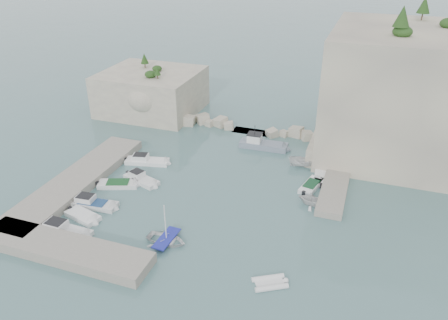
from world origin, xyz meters
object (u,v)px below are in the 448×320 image
(motorboat_e, at_px, (83,218))
(tender_east_c, at_px, (322,178))
(inflatable_dinghy, at_px, (270,284))
(tender_east_b, at_px, (311,188))
(motorboat_a, at_px, (147,163))
(motorboat_d, at_px, (93,206))
(rowboat, at_px, (167,242))
(work_boat, at_px, (263,148))
(motorboat_b, at_px, (142,182))
(tender_east_a, at_px, (312,205))
(motorboat_f, at_px, (65,233))
(motorboat_c, at_px, (118,186))
(tender_east_d, at_px, (304,166))

(motorboat_e, relative_size, tender_east_c, 0.80)
(inflatable_dinghy, xyz_separation_m, tender_east_b, (0.73, 17.95, 0.00))
(motorboat_a, bearing_deg, tender_east_c, -2.81)
(motorboat_d, xyz_separation_m, rowboat, (10.91, -3.15, 0.00))
(motorboat_a, relative_size, inflatable_dinghy, 1.94)
(motorboat_d, distance_m, work_boat, 25.87)
(motorboat_b, distance_m, rowboat, 12.95)
(tender_east_b, relative_size, work_boat, 0.64)
(tender_east_a, bearing_deg, tender_east_b, 18.91)
(inflatable_dinghy, xyz_separation_m, tender_east_c, (1.62, 20.91, 0.00))
(motorboat_f, distance_m, work_boat, 30.39)
(work_boat, bearing_deg, motorboat_c, -133.01)
(tender_east_d, bearing_deg, tender_east_c, -141.21)
(motorboat_e, xyz_separation_m, tender_east_d, (20.84, 20.02, 0.00))
(inflatable_dinghy, relative_size, tender_east_a, 0.99)
(motorboat_a, xyz_separation_m, rowboat, (10.06, -14.60, 0.00))
(motorboat_c, bearing_deg, motorboat_b, 20.02)
(motorboat_c, bearing_deg, work_boat, 28.88)
(rowboat, height_order, work_boat, work_boat)
(motorboat_b, xyz_separation_m, tender_east_a, (21.17, 1.90, 0.00))
(motorboat_d, xyz_separation_m, tender_east_c, (23.90, 15.41, 0.00))
(motorboat_b, bearing_deg, tender_east_c, 40.47)
(motorboat_b, bearing_deg, motorboat_f, -82.91)
(motorboat_c, relative_size, tender_east_b, 1.10)
(tender_east_a, height_order, tender_east_b, tender_east_a)
(inflatable_dinghy, distance_m, tender_east_a, 14.23)
(motorboat_a, xyz_separation_m, motorboat_e, (-0.51, -13.84, 0.00))
(tender_east_c, distance_m, tender_east_d, 3.51)
(motorboat_f, distance_m, tender_east_a, 27.45)
(motorboat_b, height_order, tender_east_c, motorboat_b)
(motorboat_e, xyz_separation_m, motorboat_f, (-0.20, -2.98, 0.00))
(motorboat_d, xyz_separation_m, motorboat_e, (0.34, -2.39, 0.00))
(motorboat_a, relative_size, rowboat, 1.53)
(motorboat_f, bearing_deg, motorboat_a, 89.35)
(motorboat_b, height_order, inflatable_dinghy, motorboat_b)
(rowboat, xyz_separation_m, tender_east_d, (10.27, 20.77, 0.00))
(motorboat_b, bearing_deg, rowboat, -31.47)
(inflatable_dinghy, bearing_deg, work_boat, 75.61)
(motorboat_b, height_order, tender_east_b, motorboat_b)
(motorboat_d, xyz_separation_m, tender_east_b, (23.02, 12.45, 0.00))
(motorboat_f, distance_m, tender_east_d, 31.18)
(motorboat_c, relative_size, motorboat_e, 1.19)
(motorboat_f, relative_size, tender_east_c, 1.19)
(motorboat_c, relative_size, tender_east_c, 0.95)
(motorboat_f, bearing_deg, tender_east_d, 49.31)
(motorboat_c, height_order, rowboat, rowboat)
(motorboat_e, bearing_deg, motorboat_d, 113.57)
(motorboat_e, distance_m, motorboat_f, 2.99)
(tender_east_c, bearing_deg, motorboat_e, 120.63)
(tender_east_b, bearing_deg, work_boat, 56.79)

